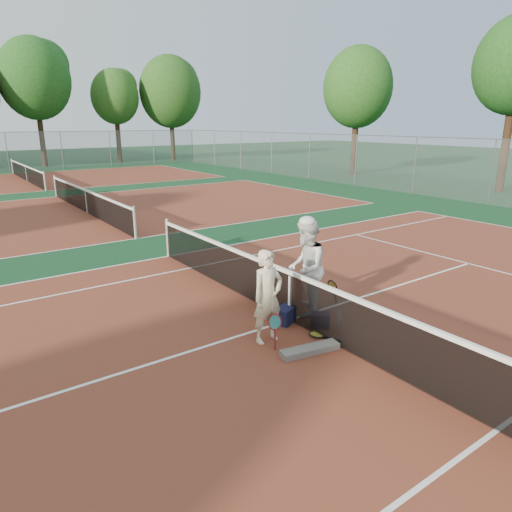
# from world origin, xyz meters

# --- Properties ---
(ground) EXTENTS (130.00, 130.00, 0.00)m
(ground) POSITION_xyz_m (0.00, 0.00, 0.00)
(ground) COLOR #0E361B
(ground) RESTS_ON ground
(court_main) EXTENTS (23.77, 10.97, 0.01)m
(court_main) POSITION_xyz_m (0.00, 0.00, 0.00)
(court_main) COLOR maroon
(court_main) RESTS_ON ground
(court_far_a) EXTENTS (23.77, 10.97, 0.01)m
(court_far_a) POSITION_xyz_m (0.00, 13.50, 0.00)
(court_far_a) COLOR maroon
(court_far_a) RESTS_ON ground
(court_far_b) EXTENTS (23.77, 10.97, 0.01)m
(court_far_b) POSITION_xyz_m (0.00, 27.00, 0.00)
(court_far_b) COLOR maroon
(court_far_b) RESTS_ON ground
(net_main) EXTENTS (0.10, 10.98, 1.02)m
(net_main) POSITION_xyz_m (0.00, 0.00, 0.51)
(net_main) COLOR black
(net_main) RESTS_ON ground
(net_far_a) EXTENTS (0.10, 10.98, 1.02)m
(net_far_a) POSITION_xyz_m (0.00, 13.50, 0.51)
(net_far_a) COLOR black
(net_far_a) RESTS_ON ground
(net_far_b) EXTENTS (0.10, 10.98, 1.02)m
(net_far_b) POSITION_xyz_m (0.00, 27.00, 0.51)
(net_far_b) COLOR black
(net_far_b) RESTS_ON ground
(fence_back) EXTENTS (32.00, 0.06, 3.00)m
(fence_back) POSITION_xyz_m (0.00, 34.00, 1.50)
(fence_back) COLOR slate
(fence_back) RESTS_ON ground
(fence_right) EXTENTS (0.06, 54.50, 3.00)m
(fence_right) POSITION_xyz_m (16.00, 6.75, 1.50)
(fence_right) COLOR slate
(fence_right) RESTS_ON ground
(player_a) EXTENTS (0.62, 0.41, 1.67)m
(player_a) POSITION_xyz_m (-0.87, -0.43, 0.84)
(player_a) COLOR beige
(player_a) RESTS_ON ground
(player_b) EXTENTS (1.20, 1.19, 1.95)m
(player_b) POSITION_xyz_m (0.46, 0.08, 0.98)
(player_b) COLOR silver
(player_b) RESTS_ON ground
(racket_red) EXTENTS (0.36, 0.35, 0.57)m
(racket_red) POSITION_xyz_m (-0.88, -0.66, 0.29)
(racket_red) COLOR maroon
(racket_red) RESTS_ON ground
(racket_black_held) EXTENTS (0.29, 0.31, 0.57)m
(racket_black_held) POSITION_xyz_m (1.22, 0.06, 0.28)
(racket_black_held) COLOR black
(racket_black_held) RESTS_ON ground
(racket_spare) EXTENTS (0.52, 0.66, 0.06)m
(racket_spare) POSITION_xyz_m (-0.06, -0.84, 0.03)
(racket_spare) COLOR black
(racket_spare) RESTS_ON ground
(sports_bag_navy) EXTENTS (0.48, 0.42, 0.32)m
(sports_bag_navy) POSITION_xyz_m (-0.15, -0.05, 0.16)
(sports_bag_navy) COLOR black
(sports_bag_navy) RESTS_ON ground
(sports_bag_purple) EXTENTS (0.41, 0.40, 0.28)m
(sports_bag_purple) POSITION_xyz_m (0.28, -0.57, 0.14)
(sports_bag_purple) COLOR black
(sports_bag_purple) RESTS_ON ground
(net_cover_canvas) EXTENTS (1.09, 0.43, 0.11)m
(net_cover_canvas) POSITION_xyz_m (-0.56, -1.22, 0.06)
(net_cover_canvas) COLOR #5E5A55
(net_cover_canvas) RESTS_ON ground
(water_bottle) EXTENTS (0.09, 0.09, 0.30)m
(water_bottle) POSITION_xyz_m (0.64, -0.73, 0.15)
(water_bottle) COLOR #A8BCD5
(water_bottle) RESTS_ON ground
(tree_back_3) EXTENTS (5.80, 5.80, 10.54)m
(tree_back_3) POSITION_xyz_m (3.28, 37.42, 7.18)
(tree_back_3) COLOR #382314
(tree_back_3) RESTS_ON ground
(tree_back_4) EXTENTS (4.35, 4.35, 8.50)m
(tree_back_4) POSITION_xyz_m (10.05, 37.58, 5.96)
(tree_back_4) COLOR #382314
(tree_back_4) RESTS_ON ground
(tree_back_5) EXTENTS (5.97, 5.97, 10.01)m
(tree_back_5) POSITION_xyz_m (15.40, 37.02, 6.55)
(tree_back_5) COLOR #382314
(tree_back_5) RESTS_ON ground
(tree_right_1) EXTENTS (4.87, 4.87, 8.89)m
(tree_right_1) POSITION_xyz_m (20.50, 17.34, 6.07)
(tree_right_1) COLOR #382314
(tree_right_1) RESTS_ON ground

